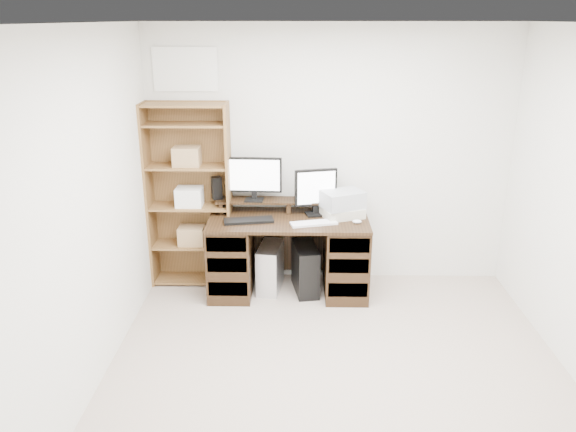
{
  "coord_description": "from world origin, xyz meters",
  "views": [
    {
      "loc": [
        -0.3,
        -3.31,
        2.53
      ],
      "look_at": [
        -0.39,
        1.43,
        0.85
      ],
      "focal_mm": 35.0,
      "sensor_mm": 36.0,
      "label": 1
    }
  ],
  "objects_px": {
    "monitor_small": "(316,190)",
    "bookshelf": "(190,194)",
    "monitor_wide": "(254,177)",
    "tower_black": "(305,268)",
    "desk": "(288,254)",
    "tower_silver": "(270,267)",
    "printer": "(342,212)"
  },
  "relations": [
    {
      "from": "desk",
      "to": "tower_silver",
      "type": "xyz_separation_m",
      "value": [
        -0.18,
        0.04,
        -0.16
      ]
    },
    {
      "from": "desk",
      "to": "monitor_small",
      "type": "distance_m",
      "value": 0.67
    },
    {
      "from": "monitor_wide",
      "to": "monitor_small",
      "type": "xyz_separation_m",
      "value": [
        0.59,
        -0.06,
        -0.11
      ]
    },
    {
      "from": "tower_silver",
      "to": "desk",
      "type": "bearing_deg",
      "value": -5.93
    },
    {
      "from": "desk",
      "to": "monitor_small",
      "type": "relative_size",
      "value": 3.38
    },
    {
      "from": "monitor_small",
      "to": "printer",
      "type": "bearing_deg",
      "value": -27.6
    },
    {
      "from": "monitor_small",
      "to": "bookshelf",
      "type": "bearing_deg",
      "value": 162.38
    },
    {
      "from": "tower_black",
      "to": "bookshelf",
      "type": "xyz_separation_m",
      "value": [
        -1.12,
        0.21,
        0.68
      ]
    },
    {
      "from": "bookshelf",
      "to": "monitor_wide",
      "type": "bearing_deg",
      "value": -2.44
    },
    {
      "from": "tower_silver",
      "to": "bookshelf",
      "type": "xyz_separation_m",
      "value": [
        -0.78,
        0.17,
        0.69
      ]
    },
    {
      "from": "tower_silver",
      "to": "tower_black",
      "type": "relative_size",
      "value": 0.91
    },
    {
      "from": "tower_black",
      "to": "printer",
      "type": "bearing_deg",
      "value": 0.09
    },
    {
      "from": "desk",
      "to": "tower_silver",
      "type": "relative_size",
      "value": 3.31
    },
    {
      "from": "tower_silver",
      "to": "printer",
      "type": "bearing_deg",
      "value": 9.31
    },
    {
      "from": "tower_silver",
      "to": "bookshelf",
      "type": "height_order",
      "value": "bookshelf"
    },
    {
      "from": "monitor_wide",
      "to": "bookshelf",
      "type": "height_order",
      "value": "bookshelf"
    },
    {
      "from": "monitor_wide",
      "to": "monitor_small",
      "type": "distance_m",
      "value": 0.6
    },
    {
      "from": "bookshelf",
      "to": "tower_silver",
      "type": "bearing_deg",
      "value": -12.27
    },
    {
      "from": "monitor_wide",
      "to": "bookshelf",
      "type": "bearing_deg",
      "value": -179.88
    },
    {
      "from": "monitor_small",
      "to": "tower_silver",
      "type": "height_order",
      "value": "monitor_small"
    },
    {
      "from": "monitor_small",
      "to": "printer",
      "type": "distance_m",
      "value": 0.32
    },
    {
      "from": "printer",
      "to": "bookshelf",
      "type": "distance_m",
      "value": 1.48
    },
    {
      "from": "desk",
      "to": "monitor_small",
      "type": "xyz_separation_m",
      "value": [
        0.26,
        0.13,
        0.6
      ]
    },
    {
      "from": "desk",
      "to": "monitor_wide",
      "type": "relative_size",
      "value": 2.82
    },
    {
      "from": "tower_silver",
      "to": "bookshelf",
      "type": "distance_m",
      "value": 1.06
    },
    {
      "from": "tower_black",
      "to": "bookshelf",
      "type": "height_order",
      "value": "bookshelf"
    },
    {
      "from": "printer",
      "to": "tower_black",
      "type": "xyz_separation_m",
      "value": [
        -0.34,
        -0.06,
        -0.56
      ]
    },
    {
      "from": "monitor_wide",
      "to": "tower_black",
      "type": "bearing_deg",
      "value": -17.64
    },
    {
      "from": "monitor_wide",
      "to": "monitor_small",
      "type": "height_order",
      "value": "monitor_wide"
    },
    {
      "from": "desk",
      "to": "printer",
      "type": "xyz_separation_m",
      "value": [
        0.51,
        0.06,
        0.41
      ]
    },
    {
      "from": "monitor_small",
      "to": "tower_black",
      "type": "bearing_deg",
      "value": -140.76
    },
    {
      "from": "desk",
      "to": "monitor_wide",
      "type": "bearing_deg",
      "value": 150.68
    }
  ]
}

